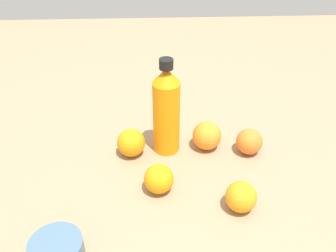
{
  "coord_description": "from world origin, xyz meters",
  "views": [
    {
      "loc": [
        0.03,
        0.82,
        0.67
      ],
      "look_at": [
        -0.0,
        -0.03,
        0.08
      ],
      "focal_mm": 39.13,
      "sensor_mm": 36.0,
      "label": 1
    }
  ],
  "objects_px": {
    "orange_0": "(207,136)",
    "orange_4": "(131,143)",
    "water_bottle": "(168,110)",
    "orange_2": "(241,197)",
    "orange_1": "(249,142)",
    "ceramic_bowl": "(57,251)",
    "orange_3": "(159,179)"
  },
  "relations": [
    {
      "from": "orange_0",
      "to": "orange_1",
      "type": "relative_size",
      "value": 1.11
    },
    {
      "from": "orange_1",
      "to": "orange_0",
      "type": "bearing_deg",
      "value": -14.18
    },
    {
      "from": "orange_0",
      "to": "orange_4",
      "type": "bearing_deg",
      "value": 5.57
    },
    {
      "from": "orange_4",
      "to": "ceramic_bowl",
      "type": "bearing_deg",
      "value": 67.74
    },
    {
      "from": "orange_1",
      "to": "orange_2",
      "type": "distance_m",
      "value": 0.22
    },
    {
      "from": "orange_4",
      "to": "water_bottle",
      "type": "bearing_deg",
      "value": -168.81
    },
    {
      "from": "water_bottle",
      "to": "orange_3",
      "type": "xyz_separation_m",
      "value": [
        0.03,
        0.17,
        -0.09
      ]
    },
    {
      "from": "orange_0",
      "to": "orange_4",
      "type": "height_order",
      "value": "orange_0"
    },
    {
      "from": "orange_3",
      "to": "ceramic_bowl",
      "type": "relative_size",
      "value": 0.68
    },
    {
      "from": "water_bottle",
      "to": "orange_4",
      "type": "distance_m",
      "value": 0.14
    },
    {
      "from": "orange_3",
      "to": "orange_4",
      "type": "bearing_deg",
      "value": -63.44
    },
    {
      "from": "orange_1",
      "to": "water_bottle",
      "type": "bearing_deg",
      "value": -7.26
    },
    {
      "from": "orange_4",
      "to": "ceramic_bowl",
      "type": "height_order",
      "value": "orange_4"
    },
    {
      "from": "orange_0",
      "to": "orange_1",
      "type": "bearing_deg",
      "value": 165.82
    },
    {
      "from": "ceramic_bowl",
      "to": "orange_2",
      "type": "bearing_deg",
      "value": -163.06
    },
    {
      "from": "orange_0",
      "to": "ceramic_bowl",
      "type": "bearing_deg",
      "value": 45.51
    },
    {
      "from": "water_bottle",
      "to": "ceramic_bowl",
      "type": "bearing_deg",
      "value": 125.1
    },
    {
      "from": "orange_3",
      "to": "water_bottle",
      "type": "bearing_deg",
      "value": -100.22
    },
    {
      "from": "orange_1",
      "to": "orange_4",
      "type": "xyz_separation_m",
      "value": [
        0.34,
        -0.01,
        0.0
      ]
    },
    {
      "from": "water_bottle",
      "to": "orange_2",
      "type": "distance_m",
      "value": 0.31
    },
    {
      "from": "orange_0",
      "to": "orange_4",
      "type": "relative_size",
      "value": 1.05
    },
    {
      "from": "water_bottle",
      "to": "orange_1",
      "type": "height_order",
      "value": "water_bottle"
    },
    {
      "from": "ceramic_bowl",
      "to": "orange_4",
      "type": "bearing_deg",
      "value": -112.26
    },
    {
      "from": "water_bottle",
      "to": "orange_0",
      "type": "relative_size",
      "value": 3.4
    },
    {
      "from": "water_bottle",
      "to": "orange_0",
      "type": "bearing_deg",
      "value": -110.67
    },
    {
      "from": "orange_2",
      "to": "orange_4",
      "type": "distance_m",
      "value": 0.35
    },
    {
      "from": "orange_0",
      "to": "orange_1",
      "type": "xyz_separation_m",
      "value": [
        -0.12,
        0.03,
        -0.0
      ]
    },
    {
      "from": "water_bottle",
      "to": "orange_3",
      "type": "distance_m",
      "value": 0.2
    },
    {
      "from": "orange_0",
      "to": "orange_3",
      "type": "bearing_deg",
      "value": 49.99
    },
    {
      "from": "orange_2",
      "to": "orange_1",
      "type": "bearing_deg",
      "value": -108.01
    },
    {
      "from": "orange_4",
      "to": "orange_2",
      "type": "bearing_deg",
      "value": 140.61
    },
    {
      "from": "orange_0",
      "to": "orange_1",
      "type": "height_order",
      "value": "orange_0"
    }
  ]
}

